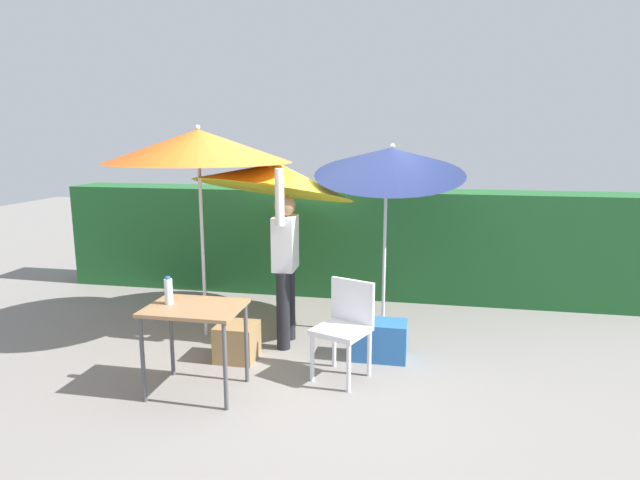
{
  "coord_description": "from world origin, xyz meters",
  "views": [
    {
      "loc": [
        1.08,
        -5.2,
        2.2
      ],
      "look_at": [
        0.0,
        0.3,
        1.1
      ],
      "focal_mm": 30.19,
      "sensor_mm": 36.0,
      "label": 1
    }
  ],
  "objects": [
    {
      "name": "ground_plane",
      "position": [
        0.0,
        0.0,
        0.0
      ],
      "size": [
        24.0,
        24.0,
        0.0
      ],
      "primitive_type": "plane",
      "color": "gray"
    },
    {
      "name": "hedge_row",
      "position": [
        0.0,
        2.11,
        0.73
      ],
      "size": [
        8.0,
        0.7,
        1.46
      ],
      "primitive_type": "cube",
      "color": "#23602D",
      "rests_on": "ground_plane"
    },
    {
      "name": "umbrella_rainbow",
      "position": [
        -0.61,
        0.77,
        1.72
      ],
      "size": [
        1.92,
        1.89,
        2.16
      ],
      "color": "silver",
      "rests_on": "ground_plane"
    },
    {
      "name": "umbrella_orange",
      "position": [
        0.69,
        0.6,
        1.92
      ],
      "size": [
        1.63,
        1.64,
        2.25
      ],
      "color": "silver",
      "rests_on": "ground_plane"
    },
    {
      "name": "umbrella_yellow",
      "position": [
        -1.27,
        0.15,
        2.08
      ],
      "size": [
        1.97,
        1.97,
        2.3
      ],
      "color": "silver",
      "rests_on": "ground_plane"
    },
    {
      "name": "person_vendor",
      "position": [
        -0.32,
        0.08,
        0.93
      ],
      "size": [
        0.23,
        0.55,
        1.88
      ],
      "color": "black",
      "rests_on": "ground_plane"
    },
    {
      "name": "chair_plastic",
      "position": [
        0.41,
        -0.58,
        0.51
      ],
      "size": [
        0.57,
        0.57,
        0.89
      ],
      "color": "silver",
      "rests_on": "ground_plane"
    },
    {
      "name": "cooler_box",
      "position": [
        0.69,
        -0.12,
        0.19
      ],
      "size": [
        0.53,
        0.33,
        0.38
      ],
      "primitive_type": "cube",
      "color": "#2D6BB7",
      "rests_on": "ground_plane"
    },
    {
      "name": "crate_cardboard",
      "position": [
        -0.7,
        -0.42,
        0.18
      ],
      "size": [
        0.39,
        0.37,
        0.36
      ],
      "primitive_type": "cube",
      "color": "#9E7A4C",
      "rests_on": "ground_plane"
    },
    {
      "name": "folding_table",
      "position": [
        -0.8,
        -1.13,
        0.68
      ],
      "size": [
        0.8,
        0.6,
        0.77
      ],
      "color": "#4C4C51",
      "rests_on": "ground_plane"
    },
    {
      "name": "bottle_water",
      "position": [
        -1.04,
        -1.11,
        0.89
      ],
      "size": [
        0.07,
        0.07,
        0.24
      ],
      "color": "silver",
      "rests_on": "folding_table"
    }
  ]
}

